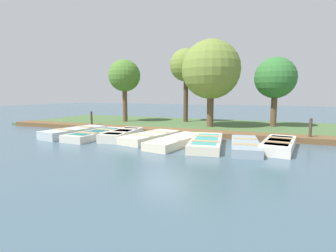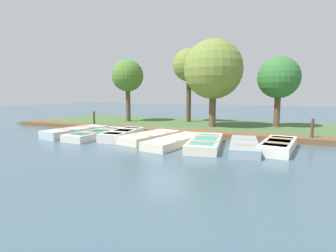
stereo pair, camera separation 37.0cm
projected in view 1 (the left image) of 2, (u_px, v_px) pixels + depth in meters
name	position (u px, v px, depth m)	size (l,w,h in m)	color
ground_plane	(164.00, 138.00, 12.93)	(80.00, 80.00, 0.00)	#425B6B
shore_bank	(193.00, 125.00, 17.52)	(8.00, 24.00, 0.12)	#476638
dock_walkway	(174.00, 132.00, 14.10)	(1.16, 22.41, 0.25)	brown
rowboat_0	(74.00, 132.00, 13.39)	(3.48, 1.79, 0.42)	#B2BCC1
rowboat_1	(96.00, 134.00, 12.87)	(3.53, 1.41, 0.35)	beige
rowboat_2	(122.00, 134.00, 12.66)	(3.11, 1.33, 0.41)	beige
rowboat_3	(150.00, 137.00, 12.05)	(3.33, 1.90, 0.36)	beige
rowboat_4	(176.00, 141.00, 11.06)	(3.62, 1.66, 0.35)	beige
rowboat_5	(206.00, 142.00, 10.70)	(3.58, 1.69, 0.36)	beige
rowboat_6	(245.00, 145.00, 10.19)	(3.43, 1.49, 0.33)	#8C9EA8
rowboat_7	(279.00, 145.00, 10.05)	(2.97, 1.38, 0.41)	silver
mooring_post_near	(92.00, 120.00, 15.95)	(0.12, 0.12, 1.11)	#47382D
mooring_post_far	(310.00, 130.00, 11.56)	(0.12, 0.12, 1.11)	#47382D
park_tree_far_left	(124.00, 76.00, 18.97)	(2.31, 2.31, 4.62)	brown
park_tree_left	(186.00, 66.00, 18.70)	(2.33, 2.33, 5.35)	#4C3828
park_tree_center	(211.00, 70.00, 15.86)	(3.57, 3.57, 5.40)	brown
park_tree_right	(275.00, 78.00, 15.93)	(2.49, 2.49, 4.37)	brown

